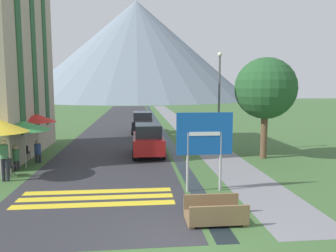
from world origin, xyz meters
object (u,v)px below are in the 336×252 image
(person_standing_terrace, at_px, (4,157))
(person_seated_near, at_px, (38,150))
(parked_car_near, at_px, (148,140))
(streetlamp, at_px, (219,94))
(cafe_chair_near_left, at_px, (8,166))
(road_sign, at_px, (204,140))
(parked_car_far, at_px, (142,122))
(footbridge, at_px, (215,214))
(tree_by_path, at_px, (266,89))
(cafe_chair_far_right, at_px, (25,152))
(cafe_umbrella_rear_red, at_px, (37,118))
(person_seated_far, at_px, (16,156))
(cafe_chair_near_right, at_px, (6,165))
(cafe_umbrella_middle_green, at_px, (24,126))

(person_standing_terrace, relative_size, person_seated_near, 1.46)
(parked_car_near, bearing_deg, streetlamp, 8.82)
(cafe_chair_near_left, distance_m, person_seated_near, 2.75)
(road_sign, xyz_separation_m, streetlamp, (2.40, 7.32, 1.50))
(parked_car_far, distance_m, person_standing_terrace, 15.09)
(footbridge, relative_size, tree_by_path, 0.31)
(road_sign, xyz_separation_m, parked_car_far, (-1.99, 15.93, -1.05))
(person_standing_terrace, bearing_deg, footbridge, -32.24)
(cafe_chair_far_right, bearing_deg, person_standing_terrace, -76.99)
(cafe_umbrella_rear_red, distance_m, person_standing_terrace, 5.00)
(parked_car_near, relative_size, person_seated_near, 3.19)
(cafe_chair_near_left, relative_size, person_standing_terrace, 0.49)
(cafe_umbrella_rear_red, xyz_separation_m, person_seated_far, (-0.16, -3.00, -1.52))
(person_seated_far, distance_m, person_seated_near, 1.57)
(cafe_chair_near_left, distance_m, tree_by_path, 13.23)
(footbridge, distance_m, tree_by_path, 10.09)
(parked_car_far, bearing_deg, cafe_chair_far_right, -122.26)
(person_seated_far, bearing_deg, cafe_chair_near_right, -91.36)
(person_seated_near, relative_size, tree_by_path, 0.22)
(person_seated_near, height_order, tree_by_path, tree_by_path)
(parked_car_far, relative_size, cafe_umbrella_middle_green, 1.62)
(cafe_chair_near_right, height_order, cafe_chair_far_right, same)
(cafe_chair_near_left, bearing_deg, person_standing_terrace, -99.87)
(person_seated_far, relative_size, person_seated_near, 1.00)
(cafe_chair_near_right, xyz_separation_m, person_standing_terrace, (0.25, -0.76, 0.51))
(road_sign, distance_m, parked_car_near, 6.99)
(parked_car_near, relative_size, person_seated_far, 3.19)
(road_sign, relative_size, person_standing_terrace, 1.70)
(streetlamp, distance_m, tree_by_path, 2.85)
(parked_car_near, distance_m, streetlamp, 5.01)
(cafe_chair_near_left, bearing_deg, footbridge, -55.16)
(footbridge, distance_m, parked_car_far, 18.82)
(cafe_chair_far_right, xyz_separation_m, streetlamp, (10.79, 1.51, 2.95))
(parked_car_far, distance_m, cafe_umbrella_middle_green, 13.02)
(cafe_chair_near_right, relative_size, cafe_chair_near_left, 1.00)
(cafe_chair_near_right, relative_size, person_standing_terrace, 0.49)
(parked_car_near, relative_size, cafe_chair_near_left, 4.51)
(person_standing_terrace, xyz_separation_m, person_seated_far, (-0.22, 1.86, -0.36))
(parked_car_far, distance_m, tree_by_path, 12.70)
(footbridge, xyz_separation_m, cafe_chair_near_right, (-7.95, 5.62, 0.29))
(person_seated_near, bearing_deg, cafe_chair_far_right, 152.17)
(footbridge, relative_size, cafe_umbrella_rear_red, 0.71)
(cafe_chair_far_right, xyz_separation_m, cafe_umbrella_rear_red, (0.37, 1.12, 1.67))
(cafe_chair_near_left, xyz_separation_m, cafe_umbrella_middle_green, (0.19, 1.69, 1.55))
(cafe_umbrella_middle_green, xyz_separation_m, streetlamp, (10.29, 2.94, 1.41))
(person_seated_far, bearing_deg, cafe_chair_near_left, -85.08)
(cafe_chair_near_left, distance_m, person_standing_terrace, 0.81)
(footbridge, height_order, cafe_chair_near_left, cafe_chair_near_left)
(person_seated_near, relative_size, streetlamp, 0.20)
(footbridge, height_order, parked_car_near, parked_car_near)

